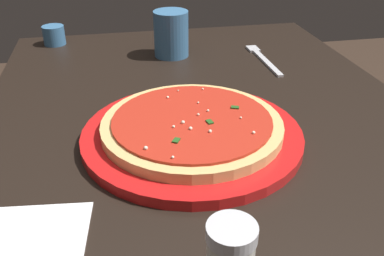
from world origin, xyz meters
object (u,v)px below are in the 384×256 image
(pizza, at_px, (192,125))
(cup_tall_drink, at_px, (171,34))
(fork, at_px, (262,58))
(serving_plate, at_px, (192,135))
(napkin_folded_right, at_px, (17,246))
(cup_small_sauce, at_px, (54,35))

(pizza, relative_size, cup_tall_drink, 2.69)
(cup_tall_drink, xyz_separation_m, fork, (0.06, 0.19, -0.05))
(serving_plate, bearing_deg, pizza, 8.37)
(napkin_folded_right, bearing_deg, cup_tall_drink, 155.42)
(cup_small_sauce, relative_size, napkin_folded_right, 0.35)
(pizza, distance_m, fork, 0.38)
(pizza, xyz_separation_m, fork, (-0.31, 0.22, -0.02))
(cup_small_sauce, relative_size, fork, 0.27)
(cup_tall_drink, distance_m, napkin_folded_right, 0.60)
(cup_tall_drink, relative_size, napkin_folded_right, 0.69)
(serving_plate, distance_m, napkin_folded_right, 0.29)
(cup_tall_drink, distance_m, cup_small_sauce, 0.30)
(serving_plate, height_order, napkin_folded_right, serving_plate)
(pizza, relative_size, napkin_folded_right, 1.85)
(serving_plate, relative_size, cup_small_sauce, 6.39)
(cup_tall_drink, relative_size, fork, 0.53)
(pizza, height_order, cup_small_sauce, cup_small_sauce)
(pizza, height_order, napkin_folded_right, pizza)
(serving_plate, distance_m, pizza, 0.02)
(pizza, xyz_separation_m, napkin_folded_right, (0.18, -0.22, -0.02))
(pizza, relative_size, cup_small_sauce, 5.21)
(cup_tall_drink, height_order, cup_small_sauce, cup_tall_drink)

